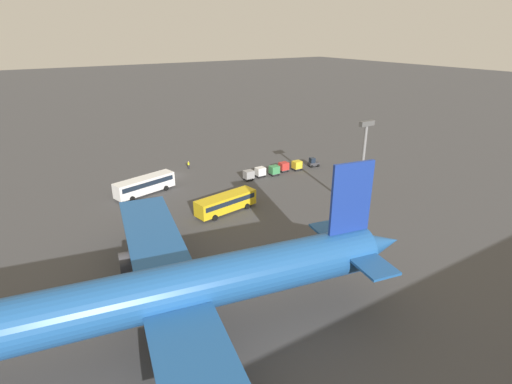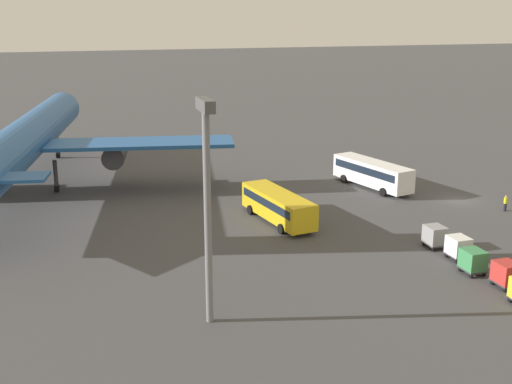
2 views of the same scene
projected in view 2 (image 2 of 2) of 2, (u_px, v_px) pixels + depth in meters
name	position (u px, v px, depth m)	size (l,w,h in m)	color
ground_plane	(458.00, 200.00, 73.39)	(600.00, 600.00, 0.00)	#424244
airplane	(28.00, 139.00, 76.23)	(55.91, 48.88, 16.59)	#1E5193
shuttle_bus_near	(372.00, 172.00, 78.20)	(12.04, 5.60, 3.25)	white
shuttle_bus_far	(278.00, 204.00, 65.55)	(11.45, 4.63, 3.04)	gold
worker_person	(505.00, 203.00, 69.31)	(0.38, 0.38, 1.74)	#1E1E2D
cargo_cart_red	(506.00, 273.00, 50.07)	(2.01, 1.70, 2.06)	#38383D
cargo_cart_green	(473.00, 260.00, 52.67)	(2.01, 1.70, 2.06)	#38383D
cargo_cart_white	(458.00, 246.00, 55.72)	(2.01, 1.70, 2.06)	#38383D
cargo_cart_grey	(435.00, 235.00, 58.46)	(2.01, 1.70, 2.06)	#38383D
light_pole	(207.00, 188.00, 42.26)	(2.80, 0.70, 15.57)	slate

